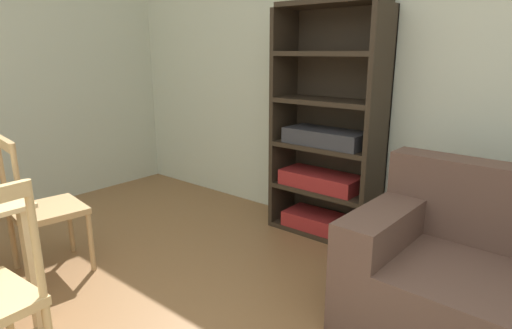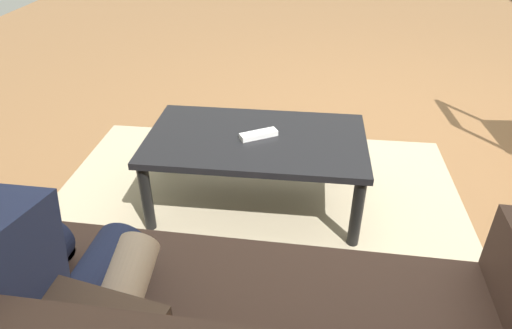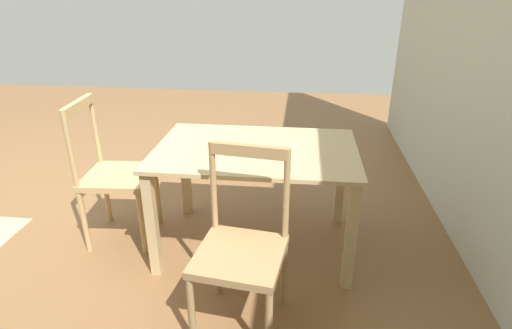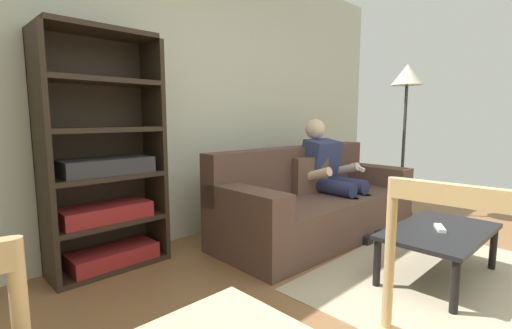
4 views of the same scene
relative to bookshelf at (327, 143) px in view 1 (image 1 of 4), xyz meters
The scene contains 3 objects.
wall_back 1.03m from the bookshelf, 17.76° to the left, with size 6.51×0.12×2.80m, color beige.
bookshelf is the anchor object (origin of this frame).
dining_chair_near_wall 2.09m from the bookshelf, 121.76° to the right, with size 0.47×0.47×0.94m.
Camera 1 is at (0.89, -0.40, 1.44)m, focal length 29.62 mm.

